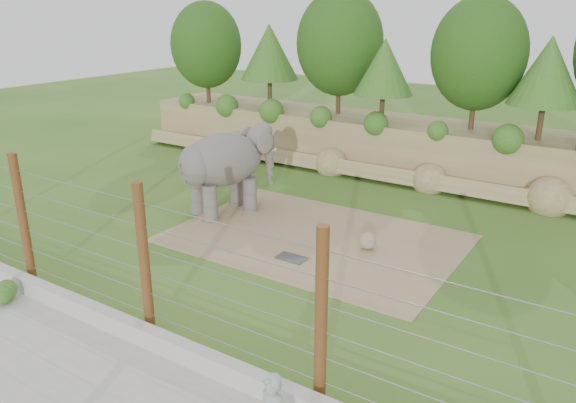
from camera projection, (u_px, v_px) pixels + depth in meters
The scene contains 10 objects.
ground at pixel (254, 266), 17.99m from camera, with size 90.00×90.00×0.00m, color #366A21.
back_embankment at pixel (422, 93), 26.40m from camera, with size 30.00×5.52×8.77m.
dirt_patch at pixel (315, 238), 20.10m from camera, with size 10.00×7.00×0.02m, color tan.
drain_grate at pixel (292, 258), 18.47m from camera, with size 1.00×0.60×0.03m, color #262628.
elephant at pixel (223, 172), 22.12m from camera, with size 1.78×4.15×3.36m, color #625B57, non-canonical shape.
stone_ball at pixel (368, 241), 19.11m from camera, with size 0.60×0.60×0.60m, color gray.
retaining_wall at pixel (135, 331), 13.95m from camera, with size 26.00×0.35×0.50m, color #B3AFA6.
walkway at pixel (68, 382), 12.45m from camera, with size 26.00×4.00×0.01m, color #B3AFA6.
barrier_fence at pixel (144, 260), 13.76m from camera, with size 20.26×0.26×4.00m.
walkway_shrub at pixel (0, 293), 15.60m from camera, with size 0.66×0.66×0.66m, color #25621E.
Camera 1 is at (9.77, -13.07, 7.92)m, focal length 35.00 mm.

